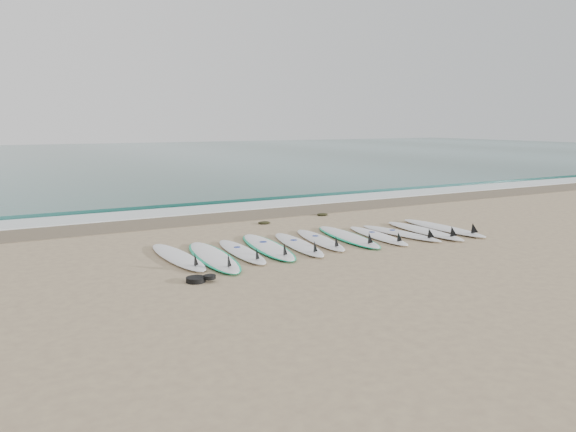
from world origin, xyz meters
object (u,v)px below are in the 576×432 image
surfboard_5 (321,240)px  surfboard_0 (179,257)px  surfboard_10 (444,228)px  leash_coil (199,279)px

surfboard_5 → surfboard_0: bearing=-170.0°
surfboard_10 → surfboard_5: bearing=175.2°
surfboard_10 → surfboard_0: bearing=177.7°
leash_coil → surfboard_0: bearing=83.4°
surfboard_0 → surfboard_5: surfboard_0 is taller
surfboard_0 → surfboard_10: 6.50m
surfboard_0 → surfboard_5: (3.17, 0.02, -0.00)m
surfboard_0 → surfboard_10: (6.49, -0.26, 0.00)m
surfboard_0 → surfboard_10: surfboard_10 is taller
surfboard_5 → surfboard_10: size_ratio=0.91×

